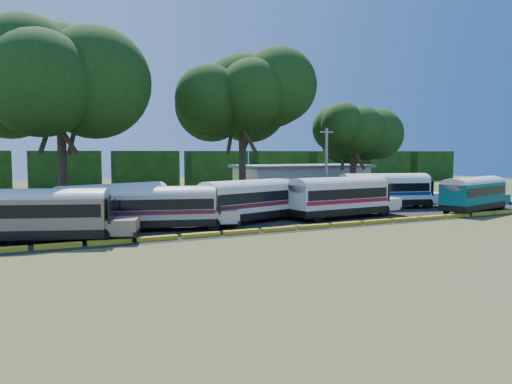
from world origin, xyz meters
name	(u,v)px	position (x,y,z in m)	size (l,w,h in m)	color
ground	(303,232)	(0.00, 0.00, 0.00)	(160.00, 160.00, 0.00)	#2C4717
asphalt_strip	(247,213)	(1.00, 12.00, 0.01)	(64.00, 24.00, 0.02)	black
curb	(296,228)	(0.00, 1.00, 0.15)	(53.70, 0.45, 0.30)	gold
terminal_building	(302,179)	(18.00, 30.00, 2.03)	(19.00, 9.00, 4.00)	beige
treeline_backdrop	(146,170)	(0.00, 48.00, 3.00)	(130.00, 4.00, 6.00)	black
bus_beige	(42,212)	(-17.21, 3.46, 1.99)	(10.79, 5.95, 3.46)	black
bus_red	(116,202)	(-11.85, 7.94, 1.94)	(10.53, 5.98, 3.39)	black
bus_cream_west	(163,205)	(-8.97, 5.16, 1.84)	(10.20, 4.94, 3.26)	black
bus_cream_east	(251,198)	(-1.34, 6.11, 1.99)	(10.99, 5.67, 3.51)	black
bus_white_red	(341,195)	(6.78, 4.95, 2.05)	(11.19, 3.59, 3.62)	black
bus_white_blue	(386,189)	(15.50, 9.27, 2.04)	(11.31, 5.35, 3.61)	black
bus_teal	(474,192)	(20.85, 2.96, 1.95)	(10.66, 5.32, 3.41)	black
tree_west	(60,78)	(-14.74, 18.04, 12.40)	(13.33, 13.33, 17.32)	#37251B
tree_center	(242,94)	(4.75, 21.26, 12.31)	(12.37, 12.37, 16.88)	#37251B
tree_east	(354,133)	(20.17, 21.09, 8.14)	(8.33, 8.33, 11.25)	#37251B
utility_pole	(326,167)	(10.90, 13.39, 4.26)	(1.60, 0.30, 8.29)	gray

